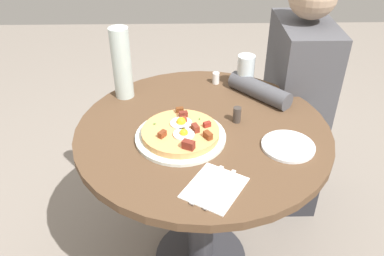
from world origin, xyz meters
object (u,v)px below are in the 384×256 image
pizza_plate (181,137)px  bread_plate (288,146)px  fork (220,189)px  salt_shaker (216,78)px  breakfast_pizza (181,132)px  water_bottle (122,63)px  pepper_shaker (237,115)px  dining_table (202,165)px  knife (209,184)px  water_glass (245,72)px  person_seated (292,113)px

pizza_plate → bread_plate: size_ratio=1.76×
fork → pizza_plate: bearing=55.7°
salt_shaker → breakfast_pizza: bearing=-20.3°
water_bottle → pepper_shaker: bearing=65.0°
dining_table → knife: 0.34m
pizza_plate → water_bottle: 0.38m
pizza_plate → pepper_shaker: pepper_shaker is taller
pizza_plate → bread_plate: 0.35m
fork → water_bottle: 0.65m
knife → water_bottle: size_ratio=0.66×
water_glass → knife: bearing=-16.9°
fork → knife: same height
pizza_plate → salt_shaker: salt_shaker is taller
bread_plate → pepper_shaker: size_ratio=3.00×
person_seated → water_bottle: (0.16, -0.72, 0.33)m
pizza_plate → water_bottle: bearing=-143.1°
knife → water_glass: (-0.58, 0.18, 0.06)m
bread_plate → pepper_shaker: pepper_shaker is taller
breakfast_pizza → salt_shaker: 0.41m
dining_table → pizza_plate: pizza_plate is taller
breakfast_pizza → water_glass: 0.43m
bread_plate → salt_shaker: (-0.44, -0.20, 0.02)m
salt_shaker → pepper_shaker: 0.29m
dining_table → pepper_shaker: bearing=107.0°
bread_plate → water_glass: 0.42m
dining_table → bread_plate: (0.12, 0.27, 0.17)m
knife → water_bottle: water_bottle is taller
person_seated → knife: (0.68, -0.42, 0.20)m
person_seated → water_glass: 0.38m
dining_table → salt_shaker: 0.38m
water_glass → water_bottle: size_ratio=0.50×
knife → water_bottle: (-0.52, -0.30, 0.13)m
dining_table → salt_shaker: (-0.32, 0.07, 0.19)m
dining_table → water_bottle: size_ratio=3.20×
dining_table → knife: knife is taller
pizza_plate → bread_plate: (0.06, 0.34, -0.00)m
salt_shaker → person_seated: bearing=100.8°
person_seated → dining_table: bearing=-47.5°
person_seated → bread_plate: person_seated is taller
pizza_plate → pepper_shaker: 0.22m
breakfast_pizza → knife: bearing=18.7°
breakfast_pizza → knife: breakfast_pizza is taller
fork → knife: bearing=90.0°
breakfast_pizza → water_glass: size_ratio=1.87×
breakfast_pizza → pepper_shaker: (-0.10, 0.19, 0.00)m
dining_table → fork: size_ratio=4.87×
water_bottle → breakfast_pizza: bearing=37.1°
bread_plate → dining_table: bearing=-113.6°
person_seated → pepper_shaker: (0.36, -0.31, 0.22)m
person_seated → breakfast_pizza: (0.45, -0.50, 0.22)m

